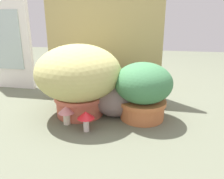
{
  "coord_description": "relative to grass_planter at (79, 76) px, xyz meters",
  "views": [
    {
      "loc": [
        0.41,
        -1.26,
        0.62
      ],
      "look_at": [
        0.15,
        0.05,
        0.18
      ],
      "focal_mm": 36.2,
      "sensor_mm": 36.0,
      "label": 1
    }
  ],
  "objects": [
    {
      "name": "leafy_planter",
      "position": [
        0.4,
        0.02,
        -0.07
      ],
      "size": [
        0.35,
        0.35,
        0.36
      ],
      "color": "#C26D3E",
      "rests_on": "ground"
    },
    {
      "name": "grass_planter",
      "position": [
        0.0,
        0.0,
        0.0
      ],
      "size": [
        0.54,
        0.54,
        0.46
      ],
      "color": "#C15E47",
      "rests_on": "ground"
    },
    {
      "name": "ground_plane",
      "position": [
        0.06,
        -0.05,
        -0.26
      ],
      "size": [
        6.0,
        6.0,
        0.0
      ],
      "primitive_type": "plane",
      "color": "#5F6350"
    },
    {
      "name": "cardboard_backdrop",
      "position": [
        0.06,
        0.43,
        0.17
      ],
      "size": [
        0.91,
        0.03,
        0.84
      ],
      "primitive_type": "cube",
      "color": "tan",
      "rests_on": "ground"
    },
    {
      "name": "window_panel_white",
      "position": [
        -0.76,
        0.44,
        0.13
      ],
      "size": [
        0.39,
        0.05,
        0.76
      ],
      "color": "white",
      "rests_on": "ground"
    },
    {
      "name": "cat",
      "position": [
        0.25,
        0.01,
        -0.13
      ],
      "size": [
        0.39,
        0.21,
        0.32
      ],
      "color": "slate",
      "rests_on": "ground"
    },
    {
      "name": "mushroom_ornament_red",
      "position": [
        0.11,
        -0.22,
        -0.17
      ],
      "size": [
        0.1,
        0.1,
        0.12
      ],
      "color": "silver",
      "rests_on": "ground"
    },
    {
      "name": "mushroom_ornament_pink",
      "position": [
        -0.03,
        -0.16,
        -0.17
      ],
      "size": [
        0.09,
        0.09,
        0.12
      ],
      "color": "beige",
      "rests_on": "ground"
    }
  ]
}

